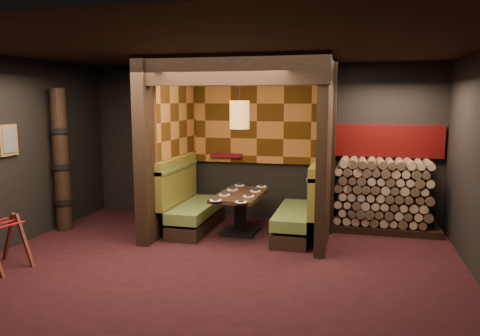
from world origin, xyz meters
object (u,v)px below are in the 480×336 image
pendant_lamp (240,115)px  firewood_stack (387,196)px  booth_bench_right (301,213)px  totem_column (61,161)px  dining_table (240,207)px  booth_bench_left (190,206)px  luggage_rack (2,241)px

pendant_lamp → firewood_stack: bearing=18.5°
booth_bench_right → totem_column: (-3.98, -0.55, 0.79)m
dining_table → totem_column: totem_column is taller
pendant_lamp → totem_column: bearing=-171.2°
pendant_lamp → totem_column: pendant_lamp is taller
booth_bench_left → pendant_lamp: 1.81m
booth_bench_right → dining_table: size_ratio=1.22×
booth_bench_right → pendant_lamp: 1.87m
booth_bench_right → dining_table: 1.01m
totem_column → booth_bench_right: bearing=7.9°
booth_bench_left → dining_table: size_ratio=1.22×
pendant_lamp → totem_column: 3.11m
booth_bench_left → luggage_rack: bearing=-126.9°
dining_table → firewood_stack: firewood_stack is taller
dining_table → pendant_lamp: 1.52m
booth_bench_right → totem_column: bearing=-172.1°
pendant_lamp → firewood_stack: 2.83m
booth_bench_left → booth_bench_right: same height
booth_bench_left → totem_column: 2.30m
booth_bench_right → luggage_rack: 4.37m
booth_bench_right → pendant_lamp: pendant_lamp is taller
firewood_stack → totem_column: bearing=-166.8°
booth_bench_left → totem_column: size_ratio=0.67×
dining_table → luggage_rack: 3.54m
totem_column → firewood_stack: size_ratio=1.39×
dining_table → totem_column: bearing=-170.3°
pendant_lamp → luggage_rack: 3.85m
booth_bench_left → pendant_lamp: size_ratio=1.45×
dining_table → totem_column: size_ratio=0.55×
booth_bench_right → pendant_lamp: (-1.00, -0.09, 1.57)m
booth_bench_left → luggage_rack: (-1.78, -2.37, -0.03)m
booth_bench_right → firewood_stack: 1.54m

